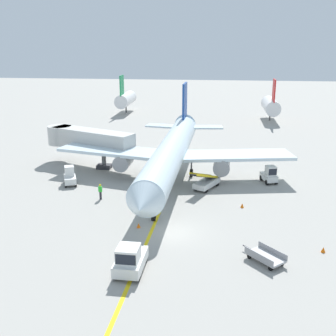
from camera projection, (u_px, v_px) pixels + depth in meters
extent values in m
plane|color=#9E9B93|center=(171.00, 232.00, 35.68)|extent=(300.00, 300.00, 0.00)
cube|color=yellow|center=(161.00, 209.00, 40.61)|extent=(2.24, 79.98, 0.01)
cylinder|color=silver|center=(171.00, 153.00, 47.89)|extent=(4.02, 30.07, 3.30)
cone|color=silver|center=(142.00, 205.00, 32.56)|extent=(3.29, 2.48, 3.23)
cone|color=silver|center=(186.00, 123.00, 63.29)|extent=(3.20, 2.88, 3.14)
cube|color=silver|center=(236.00, 155.00, 48.37)|extent=(13.59, 6.72, 0.36)
cylinder|color=gray|center=(222.00, 165.00, 47.95)|extent=(1.98, 3.25, 1.90)
cube|color=silver|center=(112.00, 150.00, 50.48)|extent=(13.67, 7.29, 0.36)
cylinder|color=gray|center=(124.00, 161.00, 49.59)|extent=(1.98, 3.25, 1.90)
cube|color=navy|center=(185.00, 101.00, 59.95)|extent=(0.38, 4.01, 5.20)
cube|color=silver|center=(205.00, 127.00, 60.21)|extent=(5.42, 2.78, 0.24)
cube|color=silver|center=(164.00, 126.00, 61.06)|extent=(5.49, 3.02, 0.24)
cylinder|color=#4C4C51|center=(153.00, 205.00, 37.56)|extent=(0.20, 0.20, 3.12)
cylinder|color=black|center=(154.00, 218.00, 37.93)|extent=(0.36, 0.57, 0.56)
cylinder|color=#4C4C51|center=(191.00, 164.00, 50.02)|extent=(0.20, 0.20, 3.12)
cylinder|color=black|center=(191.00, 173.00, 50.34)|extent=(0.37, 0.97, 0.96)
cylinder|color=#4C4C51|center=(156.00, 163.00, 50.64)|extent=(0.20, 0.20, 3.12)
cylinder|color=black|center=(156.00, 171.00, 50.96)|extent=(0.37, 0.97, 0.96)
cube|color=black|center=(147.00, 192.00, 34.35)|extent=(2.83, 1.07, 0.60)
cube|color=beige|center=(92.00, 140.00, 53.58)|extent=(12.05, 7.15, 2.50)
cylinder|color=beige|center=(60.00, 135.00, 56.34)|extent=(3.20, 3.20, 2.50)
cylinder|color=#59595B|center=(104.00, 160.00, 53.42)|extent=(0.56, 0.56, 2.35)
cube|color=#333338|center=(104.00, 166.00, 53.69)|extent=(1.80, 1.40, 0.50)
cube|color=silver|center=(131.00, 262.00, 29.54)|extent=(1.98, 3.64, 0.80)
cube|color=silver|center=(128.00, 254.00, 28.67)|extent=(1.56, 1.65, 1.10)
cube|color=black|center=(126.00, 260.00, 27.93)|extent=(1.43, 0.11, 0.77)
cylinder|color=black|center=(138.00, 277.00, 28.35)|extent=(0.23, 0.60, 0.60)
cylinder|color=black|center=(115.00, 275.00, 28.57)|extent=(0.23, 0.60, 0.60)
cylinder|color=black|center=(145.00, 259.00, 30.74)|extent=(0.23, 0.60, 0.60)
cylinder|color=black|center=(124.00, 257.00, 30.96)|extent=(0.23, 0.60, 0.60)
cube|color=silver|center=(269.00, 177.00, 48.22)|extent=(1.95, 2.68, 0.70)
cube|color=silver|center=(271.00, 171.00, 47.57)|extent=(1.31, 1.34, 1.10)
cube|color=black|center=(273.00, 172.00, 47.08)|extent=(0.96, 0.36, 0.77)
cylinder|color=black|center=(276.00, 182.00, 47.63)|extent=(0.39, 0.64, 0.60)
cylinder|color=black|center=(267.00, 182.00, 47.44)|extent=(0.39, 0.64, 0.60)
cylinder|color=black|center=(270.00, 177.00, 49.21)|extent=(0.39, 0.64, 0.60)
cylinder|color=black|center=(261.00, 178.00, 49.02)|extent=(0.39, 0.64, 0.60)
cube|color=silver|center=(70.00, 179.00, 47.41)|extent=(2.13, 2.72, 0.70)
cube|color=silver|center=(69.00, 171.00, 47.54)|extent=(1.38, 1.40, 1.10)
cube|color=black|center=(69.00, 169.00, 48.01)|extent=(0.93, 0.45, 0.77)
cylinder|color=black|center=(65.00, 180.00, 48.15)|extent=(0.43, 0.64, 0.60)
cylinder|color=black|center=(75.00, 180.00, 48.43)|extent=(0.43, 0.64, 0.60)
cylinder|color=black|center=(66.00, 185.00, 46.60)|extent=(0.43, 0.64, 0.60)
cylinder|color=black|center=(76.00, 184.00, 46.89)|extent=(0.43, 0.64, 0.60)
cube|color=silver|center=(207.00, 183.00, 46.29)|extent=(3.04, 4.07, 0.60)
cylinder|color=black|center=(206.00, 190.00, 44.98)|extent=(0.47, 0.64, 0.60)
cylinder|color=black|center=(196.00, 188.00, 45.66)|extent=(0.47, 0.64, 0.60)
cylinder|color=black|center=(217.00, 183.00, 47.10)|extent=(0.47, 0.64, 0.60)
cylinder|color=black|center=(207.00, 181.00, 47.78)|extent=(0.47, 0.64, 0.60)
cube|color=black|center=(204.00, 176.00, 45.54)|extent=(3.04, 4.87, 1.76)
cube|color=yellow|center=(208.00, 176.00, 45.26)|extent=(2.32, 4.53, 1.84)
cube|color=yellow|center=(201.00, 175.00, 45.74)|extent=(2.32, 4.53, 1.84)
cube|color=#A5A5A8|center=(265.00, 257.00, 30.72)|extent=(2.99, 3.08, 0.16)
cube|color=#4C4C51|center=(247.00, 247.00, 32.17)|extent=(0.66, 0.72, 0.08)
cylinder|color=#4C4C51|center=(243.00, 245.00, 32.53)|extent=(0.12, 0.12, 0.05)
cube|color=gray|center=(259.00, 257.00, 30.24)|extent=(1.92, 2.12, 0.50)
cube|color=gray|center=(273.00, 251.00, 31.06)|extent=(1.92, 2.12, 0.50)
cylinder|color=black|center=(249.00, 257.00, 31.29)|extent=(0.33, 0.35, 0.36)
cylinder|color=black|center=(260.00, 252.00, 31.95)|extent=(0.33, 0.35, 0.36)
cylinder|color=black|center=(271.00, 268.00, 29.64)|extent=(0.33, 0.35, 0.36)
cylinder|color=black|center=(282.00, 263.00, 30.30)|extent=(0.33, 0.35, 0.36)
cylinder|color=#26262D|center=(101.00, 196.00, 43.02)|extent=(0.24, 0.24, 0.85)
cube|color=green|center=(100.00, 189.00, 42.82)|extent=(0.36, 0.22, 0.56)
sphere|color=#9E7051|center=(100.00, 186.00, 42.70)|extent=(0.20, 0.20, 0.20)
sphere|color=yellow|center=(100.00, 185.00, 42.68)|extent=(0.24, 0.24, 0.24)
cone|color=orange|center=(323.00, 250.00, 32.24)|extent=(0.36, 0.36, 0.44)
cone|color=orange|center=(139.00, 225.00, 36.52)|extent=(0.36, 0.36, 0.44)
cone|color=orange|center=(242.00, 205.00, 40.96)|extent=(0.36, 0.36, 0.44)
cone|color=orange|center=(265.00, 175.00, 50.37)|extent=(0.36, 0.36, 0.44)
cylinder|color=silver|center=(126.00, 99.00, 94.92)|extent=(3.00, 10.00, 3.00)
cylinder|color=#3F3F3F|center=(126.00, 109.00, 95.59)|extent=(0.30, 0.30, 1.60)
cube|color=#198C4C|center=(122.00, 85.00, 90.57)|extent=(0.24, 3.20, 4.40)
cylinder|color=silver|center=(271.00, 106.00, 85.47)|extent=(3.00, 10.00, 3.00)
cylinder|color=#3F3F3F|center=(270.00, 117.00, 86.15)|extent=(0.30, 0.30, 1.60)
cube|color=red|center=(274.00, 91.00, 81.13)|extent=(0.24, 3.20, 4.40)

